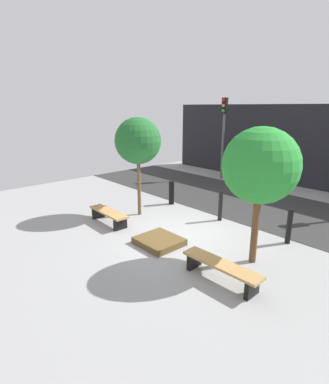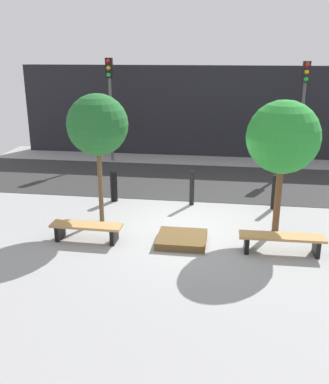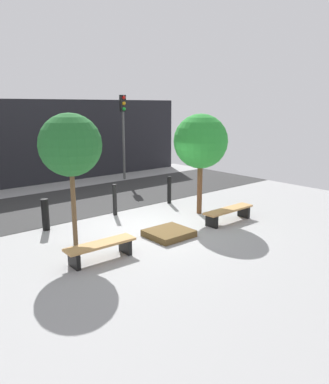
{
  "view_description": "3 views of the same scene",
  "coord_description": "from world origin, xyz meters",
  "px_view_note": "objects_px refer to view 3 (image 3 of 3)",
  "views": [
    {
      "loc": [
        5.8,
        -5.97,
        3.73
      ],
      "look_at": [
        -0.14,
        -0.59,
        1.43
      ],
      "focal_mm": 28.0,
      "sensor_mm": 36.0,
      "label": 1
    },
    {
      "loc": [
        0.96,
        -10.27,
        4.37
      ],
      "look_at": [
        -0.5,
        -0.38,
        1.09
      ],
      "focal_mm": 40.0,
      "sensor_mm": 36.0,
      "label": 2
    },
    {
      "loc": [
        -6.49,
        -8.4,
        3.58
      ],
      "look_at": [
        0.3,
        -0.37,
        1.13
      ],
      "focal_mm": 35.0,
      "sensor_mm": 36.0,
      "label": 3
    }
  ],
  "objects_px": {
    "tree_behind_right_bench": "(201,142)",
    "tree_behind_left_bench": "(70,145)",
    "planter_bed": "(169,233)",
    "bench_right": "(229,212)",
    "traffic_light_mid_west": "(123,122)",
    "bollard_far_left": "(45,215)",
    "bollard_center": "(169,190)",
    "bench_left": "(101,248)",
    "bollard_left": "(115,200)"
  },
  "relations": [
    {
      "from": "tree_behind_right_bench",
      "to": "bollard_left",
      "type": "relative_size",
      "value": 3.18
    },
    {
      "from": "bench_right",
      "to": "traffic_light_mid_west",
      "type": "height_order",
      "value": "traffic_light_mid_west"
    },
    {
      "from": "bench_right",
      "to": "bollard_left",
      "type": "relative_size",
      "value": 1.84
    },
    {
      "from": "bollard_left",
      "to": "traffic_light_mid_west",
      "type": "height_order",
      "value": "traffic_light_mid_west"
    },
    {
      "from": "bollard_far_left",
      "to": "bollard_center",
      "type": "xyz_separation_m",
      "value": [
        4.78,
        0.0,
        0.04
      ]
    },
    {
      "from": "planter_bed",
      "to": "bollard_center",
      "type": "xyz_separation_m",
      "value": [
        2.39,
        2.74,
        0.42
      ]
    },
    {
      "from": "tree_behind_left_bench",
      "to": "bollard_left",
      "type": "relative_size",
      "value": 3.26
    },
    {
      "from": "planter_bed",
      "to": "tree_behind_left_bench",
      "type": "xyz_separation_m",
      "value": [
        -2.3,
        1.08,
        2.52
      ]
    },
    {
      "from": "bench_left",
      "to": "traffic_light_mid_west",
      "type": "distance_m",
      "value": 10.28
    },
    {
      "from": "bollard_far_left",
      "to": "traffic_light_mid_west",
      "type": "distance_m",
      "value": 8.26
    },
    {
      "from": "tree_behind_left_bench",
      "to": "bollard_left",
      "type": "bearing_deg",
      "value": 35.85
    },
    {
      "from": "bench_left",
      "to": "bollard_left",
      "type": "relative_size",
      "value": 1.66
    },
    {
      "from": "tree_behind_left_bench",
      "to": "planter_bed",
      "type": "bearing_deg",
      "value": -25.21
    },
    {
      "from": "bench_right",
      "to": "bollard_far_left",
      "type": "xyz_separation_m",
      "value": [
        -4.69,
        2.94,
        0.15
      ]
    },
    {
      "from": "bench_left",
      "to": "bollard_center",
      "type": "relative_size",
      "value": 1.71
    },
    {
      "from": "traffic_light_mid_west",
      "to": "bench_right",
      "type": "bearing_deg",
      "value": -100.59
    },
    {
      "from": "bench_left",
      "to": "bollard_left",
      "type": "bearing_deg",
      "value": 52.97
    },
    {
      "from": "bollard_far_left",
      "to": "traffic_light_mid_west",
      "type": "height_order",
      "value": "traffic_light_mid_west"
    },
    {
      "from": "bench_left",
      "to": "bollard_center",
      "type": "xyz_separation_m",
      "value": [
        4.69,
        2.94,
        0.2
      ]
    },
    {
      "from": "bench_left",
      "to": "tree_behind_right_bench",
      "type": "height_order",
      "value": "tree_behind_right_bench"
    },
    {
      "from": "bench_right",
      "to": "bollard_far_left",
      "type": "bearing_deg",
      "value": 146.94
    },
    {
      "from": "bench_left",
      "to": "tree_behind_right_bench",
      "type": "relative_size",
      "value": 0.52
    },
    {
      "from": "tree_behind_left_bench",
      "to": "bollard_center",
      "type": "distance_m",
      "value": 5.4
    },
    {
      "from": "tree_behind_right_bench",
      "to": "planter_bed",
      "type": "bearing_deg",
      "value": -154.79
    },
    {
      "from": "tree_behind_left_bench",
      "to": "bollard_far_left",
      "type": "height_order",
      "value": "tree_behind_left_bench"
    },
    {
      "from": "tree_behind_left_bench",
      "to": "traffic_light_mid_west",
      "type": "bearing_deg",
      "value": 47.54
    },
    {
      "from": "tree_behind_right_bench",
      "to": "bollard_far_left",
      "type": "height_order",
      "value": "tree_behind_right_bench"
    },
    {
      "from": "bollard_far_left",
      "to": "bollard_center",
      "type": "bearing_deg",
      "value": 0.0
    },
    {
      "from": "bench_right",
      "to": "bollard_left",
      "type": "bearing_deg",
      "value": 127.03
    },
    {
      "from": "bench_left",
      "to": "planter_bed",
      "type": "distance_m",
      "value": 2.32
    },
    {
      "from": "traffic_light_mid_west",
      "to": "tree_behind_left_bench",
      "type": "bearing_deg",
      "value": -132.46
    },
    {
      "from": "bollard_left",
      "to": "tree_behind_right_bench",
      "type": "bearing_deg",
      "value": -35.85
    },
    {
      "from": "bench_right",
      "to": "traffic_light_mid_west",
      "type": "relative_size",
      "value": 0.47
    },
    {
      "from": "traffic_light_mid_west",
      "to": "bollard_far_left",
      "type": "bearing_deg",
      "value": -141.1
    },
    {
      "from": "tree_behind_left_bench",
      "to": "tree_behind_right_bench",
      "type": "height_order",
      "value": "tree_behind_left_bench"
    },
    {
      "from": "bench_left",
      "to": "bench_right",
      "type": "xyz_separation_m",
      "value": [
        4.59,
        0.0,
        0.01
      ]
    },
    {
      "from": "tree_behind_right_bench",
      "to": "tree_behind_left_bench",
      "type": "bearing_deg",
      "value": 180.0
    },
    {
      "from": "bench_left",
      "to": "bollard_left",
      "type": "height_order",
      "value": "bollard_left"
    },
    {
      "from": "bench_right",
      "to": "planter_bed",
      "type": "xyz_separation_m",
      "value": [
        -2.3,
        0.2,
        -0.23
      ]
    },
    {
      "from": "tree_behind_right_bench",
      "to": "bench_left",
      "type": "bearing_deg",
      "value": -164.41
    },
    {
      "from": "bollard_left",
      "to": "tree_behind_left_bench",
      "type": "bearing_deg",
      "value": -144.15
    },
    {
      "from": "bollard_far_left",
      "to": "bollard_left",
      "type": "bearing_deg",
      "value": 0.0
    },
    {
      "from": "bench_left",
      "to": "tree_behind_right_bench",
      "type": "bearing_deg",
      "value": 16.54
    },
    {
      "from": "planter_bed",
      "to": "bollard_far_left",
      "type": "height_order",
      "value": "bollard_far_left"
    },
    {
      "from": "bench_right",
      "to": "bollard_center",
      "type": "height_order",
      "value": "bollard_center"
    },
    {
      "from": "bench_right",
      "to": "tree_behind_left_bench",
      "type": "distance_m",
      "value": 5.29
    },
    {
      "from": "bench_right",
      "to": "bollard_far_left",
      "type": "relative_size",
      "value": 2.05
    },
    {
      "from": "tree_behind_left_bench",
      "to": "traffic_light_mid_west",
      "type": "distance_m",
      "value": 9.0
    },
    {
      "from": "bench_left",
      "to": "planter_bed",
      "type": "bearing_deg",
      "value": 5.93
    },
    {
      "from": "bench_right",
      "to": "bollard_far_left",
      "type": "distance_m",
      "value": 5.54
    }
  ]
}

